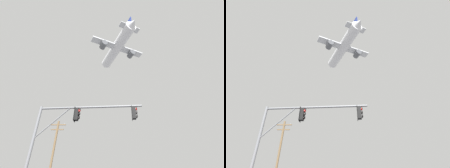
{
  "view_description": "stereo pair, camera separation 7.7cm",
  "coord_description": "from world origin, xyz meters",
  "views": [
    {
      "loc": [
        0.76,
        -3.69,
        1.38
      ],
      "look_at": [
        0.55,
        18.63,
        15.97
      ],
      "focal_mm": 26.24,
      "sensor_mm": 36.0,
      "label": 1
    },
    {
      "loc": [
        0.84,
        -3.69,
        1.38
      ],
      "look_at": [
        0.55,
        18.63,
        15.97
      ],
      "focal_mm": 26.24,
      "sensor_mm": 36.0,
      "label": 2
    }
  ],
  "objects": [
    {
      "name": "airplane",
      "position": [
        2.02,
        35.48,
        41.54
      ],
      "size": [
        17.25,
        22.34,
        6.38
      ],
      "color": "white"
    },
    {
      "name": "utility_pole",
      "position": [
        -7.22,
        19.18,
        5.23
      ],
      "size": [
        2.2,
        0.28,
        9.85
      ],
      "color": "brown",
      "rests_on": "ground"
    },
    {
      "name": "signal_pole_near",
      "position": [
        -2.05,
        7.26,
        5.04
      ],
      "size": [
        7.5,
        0.72,
        6.63
      ],
      "color": "slate",
      "rests_on": "ground"
    }
  ]
}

